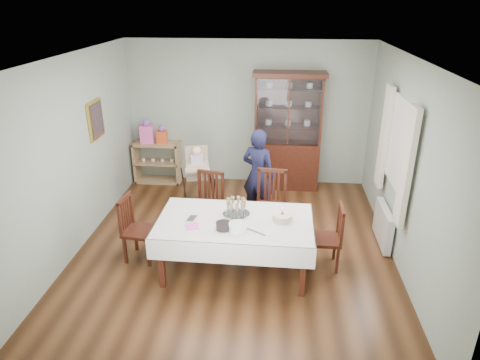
# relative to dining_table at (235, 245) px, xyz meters

# --- Properties ---
(floor) EXTENTS (5.00, 5.00, 0.00)m
(floor) POSITION_rel_dining_table_xyz_m (-0.06, 0.57, -0.38)
(floor) COLOR #593319
(floor) RESTS_ON ground
(room_shell) EXTENTS (5.00, 5.00, 5.00)m
(room_shell) POSITION_rel_dining_table_xyz_m (-0.06, 1.10, 1.32)
(room_shell) COLOR #9EAA99
(room_shell) RESTS_ON floor
(dining_table) EXTENTS (2.02, 1.18, 0.76)m
(dining_table) POSITION_rel_dining_table_xyz_m (0.00, 0.00, 0.00)
(dining_table) COLOR #401E10
(dining_table) RESTS_ON floor
(china_cabinet) EXTENTS (1.30, 0.48, 2.18)m
(china_cabinet) POSITION_rel_dining_table_xyz_m (0.69, 2.83, 0.74)
(china_cabinet) COLOR #401E10
(china_cabinet) RESTS_ON floor
(sideboard) EXTENTS (0.90, 0.38, 0.80)m
(sideboard) POSITION_rel_dining_table_xyz_m (-1.81, 2.85, 0.02)
(sideboard) COLOR tan
(sideboard) RESTS_ON floor
(picture_frame) EXTENTS (0.04, 0.48, 0.58)m
(picture_frame) POSITION_rel_dining_table_xyz_m (-2.28, 1.37, 1.27)
(picture_frame) COLOR gold
(picture_frame) RESTS_ON room_shell
(window) EXTENTS (0.04, 1.02, 1.22)m
(window) POSITION_rel_dining_table_xyz_m (2.16, 0.87, 1.17)
(window) COLOR white
(window) RESTS_ON room_shell
(curtain_left) EXTENTS (0.07, 0.30, 1.55)m
(curtain_left) POSITION_rel_dining_table_xyz_m (2.10, 0.25, 1.07)
(curtain_left) COLOR silver
(curtain_left) RESTS_ON room_shell
(curtain_right) EXTENTS (0.07, 0.30, 1.55)m
(curtain_right) POSITION_rel_dining_table_xyz_m (2.10, 1.49, 1.07)
(curtain_right) COLOR silver
(curtain_right) RESTS_ON room_shell
(radiator) EXTENTS (0.10, 0.80, 0.55)m
(radiator) POSITION_rel_dining_table_xyz_m (2.10, 0.87, -0.08)
(radiator) COLOR white
(radiator) RESTS_ON floor
(chair_far_left) EXTENTS (0.52, 0.52, 0.98)m
(chair_far_left) POSITION_rel_dining_table_xyz_m (-0.51, 0.92, -0.09)
(chair_far_left) COLOR #401E10
(chair_far_left) RESTS_ON floor
(chair_far_right) EXTENTS (0.51, 0.51, 1.03)m
(chair_far_right) POSITION_rel_dining_table_xyz_m (0.43, 0.94, -0.08)
(chair_far_right) COLOR #401E10
(chair_far_right) RESTS_ON floor
(chair_end_left) EXTENTS (0.46, 0.46, 0.93)m
(chair_end_left) POSITION_rel_dining_table_xyz_m (-1.34, 0.18, -0.11)
(chair_end_left) COLOR #401E10
(chair_end_left) RESTS_ON floor
(chair_end_right) EXTENTS (0.41, 0.41, 0.90)m
(chair_end_right) POSITION_rel_dining_table_xyz_m (1.20, 0.21, -0.12)
(chair_end_right) COLOR #401E10
(chair_end_right) RESTS_ON floor
(woman) EXTENTS (0.65, 0.55, 1.52)m
(woman) POSITION_rel_dining_table_xyz_m (0.22, 1.54, 0.37)
(woman) COLOR black
(woman) RESTS_ON floor
(high_chair) EXTENTS (0.60, 0.60, 1.13)m
(high_chair) POSITION_rel_dining_table_xyz_m (-0.80, 1.74, 0.06)
(high_chair) COLOR black
(high_chair) RESTS_ON floor
(champagne_tray) EXTENTS (0.36, 0.36, 0.22)m
(champagne_tray) POSITION_rel_dining_table_xyz_m (0.00, 0.15, 0.45)
(champagne_tray) COLOR silver
(champagne_tray) RESTS_ON dining_table
(birthday_cake) EXTENTS (0.29, 0.29, 0.20)m
(birthday_cake) POSITION_rel_dining_table_xyz_m (0.60, 0.02, 0.43)
(birthday_cake) COLOR white
(birthday_cake) RESTS_ON dining_table
(plate_stack_dark) EXTENTS (0.22, 0.22, 0.09)m
(plate_stack_dark) POSITION_rel_dining_table_xyz_m (-0.12, -0.24, 0.42)
(plate_stack_dark) COLOR black
(plate_stack_dark) RESTS_ON dining_table
(plate_stack_white) EXTENTS (0.29, 0.29, 0.10)m
(plate_stack_white) POSITION_rel_dining_table_xyz_m (0.06, -0.26, 0.42)
(plate_stack_white) COLOR white
(plate_stack_white) RESTS_ON dining_table
(napkin_stack) EXTENTS (0.19, 0.19, 0.02)m
(napkin_stack) POSITION_rel_dining_table_xyz_m (-0.51, -0.22, 0.39)
(napkin_stack) COLOR #FE5DB8
(napkin_stack) RESTS_ON dining_table
(cutlery) EXTENTS (0.15, 0.19, 0.01)m
(cutlery) POSITION_rel_dining_table_xyz_m (-0.59, -0.01, 0.38)
(cutlery) COLOR silver
(cutlery) RESTS_ON dining_table
(cake_knife) EXTENTS (0.25, 0.17, 0.01)m
(cake_knife) POSITION_rel_dining_table_xyz_m (0.29, -0.28, 0.38)
(cake_knife) COLOR silver
(cake_knife) RESTS_ON dining_table
(gift_bag_pink) EXTENTS (0.27, 0.19, 0.47)m
(gift_bag_pink) POSITION_rel_dining_table_xyz_m (-1.97, 2.83, 0.62)
(gift_bag_pink) COLOR #FE5DB8
(gift_bag_pink) RESTS_ON sideboard
(gift_bag_orange) EXTENTS (0.19, 0.14, 0.35)m
(gift_bag_orange) POSITION_rel_dining_table_xyz_m (-1.68, 2.83, 0.57)
(gift_bag_orange) COLOR #E04D23
(gift_bag_orange) RESTS_ON sideboard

